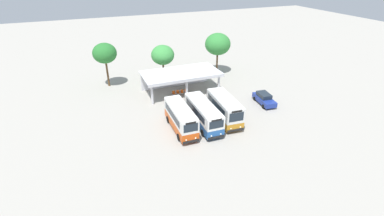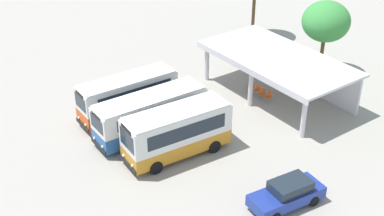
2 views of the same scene
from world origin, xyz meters
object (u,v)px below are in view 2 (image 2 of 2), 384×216
object	(u,v)px
parked_car_flank	(287,193)
city_bus_middle_cream	(177,131)
waiting_chair_middle_seat	(262,93)
waiting_chair_second_from_end	(257,89)
waiting_chair_fourth_seat	(269,96)
city_bus_second_in_row	(150,113)
waiting_chair_end_by_column	(251,86)
city_bus_nearest_orange	(128,95)

from	to	relation	value
parked_car_flank	city_bus_middle_cream	bearing A→B (deg)	-164.30
city_bus_middle_cream	waiting_chair_middle_seat	bearing A→B (deg)	103.50
parked_car_flank	waiting_chair_middle_seat	world-z (taller)	parked_car_flank
waiting_chair_second_from_end	waiting_chair_fourth_seat	distance (m)	1.37
city_bus_second_in_row	waiting_chair_middle_seat	distance (m)	9.91
waiting_chair_end_by_column	city_bus_nearest_orange	bearing A→B (deg)	-103.83
city_bus_nearest_orange	waiting_chair_end_by_column	world-z (taller)	city_bus_nearest_orange
city_bus_middle_cream	parked_car_flank	bearing A→B (deg)	15.70
city_bus_nearest_orange	waiting_chair_second_from_end	xyz separation A→B (m)	(3.13, 9.91, -1.23)
waiting_chair_middle_seat	city_bus_middle_cream	bearing A→B (deg)	-76.50
city_bus_nearest_orange	waiting_chair_fourth_seat	world-z (taller)	city_bus_nearest_orange
city_bus_middle_cream	waiting_chair_middle_seat	distance (m)	10.09
waiting_chair_second_from_end	city_bus_nearest_orange	bearing A→B (deg)	-107.50
parked_car_flank	waiting_chair_fourth_seat	bearing A→B (deg)	141.50
city_bus_middle_cream	city_bus_nearest_orange	bearing A→B (deg)	-179.10
city_bus_nearest_orange	city_bus_second_in_row	size ratio (longest dim) A/B	0.92
parked_car_flank	waiting_chair_second_from_end	xyz separation A→B (m)	(-10.90, 7.60, -0.31)
city_bus_second_in_row	waiting_chair_end_by_column	world-z (taller)	city_bus_second_in_row
waiting_chair_second_from_end	city_bus_second_in_row	bearing A→B (deg)	-90.30
city_bus_second_in_row	waiting_chair_middle_seat	bearing A→B (deg)	85.70
city_bus_second_in_row	city_bus_nearest_orange	bearing A→B (deg)	-179.68
city_bus_nearest_orange	city_bus_middle_cream	bearing A→B (deg)	0.90
waiting_chair_fourth_seat	waiting_chair_middle_seat	bearing A→B (deg)	-174.55
city_bus_middle_cream	waiting_chair_middle_seat	size ratio (longest dim) A/B	8.49
city_bus_nearest_orange	waiting_chair_middle_seat	world-z (taller)	city_bus_nearest_orange
city_bus_nearest_orange	waiting_chair_end_by_column	bearing A→B (deg)	76.17
city_bus_middle_cream	parked_car_flank	xyz separation A→B (m)	(7.88, 2.21, -1.01)
city_bus_second_in_row	city_bus_middle_cream	world-z (taller)	city_bus_middle_cream
waiting_chair_second_from_end	waiting_chair_fourth_seat	size ratio (longest dim) A/B	1.00
waiting_chair_second_from_end	waiting_chair_middle_seat	distance (m)	0.69
city_bus_second_in_row	waiting_chair_fourth_seat	world-z (taller)	city_bus_second_in_row
waiting_chair_end_by_column	parked_car_flank	bearing A→B (deg)	-33.28
waiting_chair_middle_seat	waiting_chair_second_from_end	bearing A→B (deg)	172.60
city_bus_second_in_row	parked_car_flank	world-z (taller)	city_bus_second_in_row
city_bus_nearest_orange	waiting_chair_fourth_seat	distance (m)	10.93
city_bus_second_in_row	city_bus_middle_cream	distance (m)	3.08
city_bus_nearest_orange	city_bus_middle_cream	world-z (taller)	city_bus_middle_cream
waiting_chair_end_by_column	waiting_chair_second_from_end	world-z (taller)	same
parked_car_flank	waiting_chair_second_from_end	distance (m)	13.29
city_bus_nearest_orange	parked_car_flank	bearing A→B (deg)	9.35
city_bus_middle_cream	waiting_chair_end_by_column	size ratio (longest dim) A/B	8.49
waiting_chair_end_by_column	waiting_chair_fourth_seat	xyz separation A→B (m)	(2.05, -0.02, 0.00)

